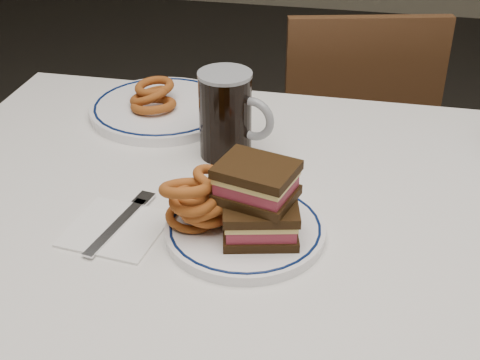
% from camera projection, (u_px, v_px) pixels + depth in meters
% --- Properties ---
extents(dining_table, '(1.27, 0.87, 0.75)m').
position_uv_depth(dining_table, '(276.00, 255.00, 1.13)').
color(dining_table, silver).
rests_on(dining_table, floor).
extents(chair_far, '(0.48, 0.48, 0.85)m').
position_uv_depth(chair_far, '(349.00, 141.00, 1.86)').
color(chair_far, '#3F2314').
rests_on(chair_far, floor).
extents(main_plate, '(0.24, 0.24, 0.02)m').
position_uv_depth(main_plate, '(245.00, 230.00, 1.00)').
color(main_plate, white).
rests_on(main_plate, dining_table).
extents(reuben_sandwich, '(0.13, 0.12, 0.11)m').
position_uv_depth(reuben_sandwich, '(258.00, 201.00, 0.95)').
color(reuben_sandwich, black).
rests_on(reuben_sandwich, main_plate).
extents(onion_rings_main, '(0.11, 0.12, 0.10)m').
position_uv_depth(onion_rings_main, '(200.00, 200.00, 0.98)').
color(onion_rings_main, '#6A2D0E').
rests_on(onion_rings_main, main_plate).
extents(ketchup_ramekin, '(0.06, 0.06, 0.04)m').
position_uv_depth(ketchup_ramekin, '(255.00, 180.00, 1.07)').
color(ketchup_ramekin, white).
rests_on(ketchup_ramekin, main_plate).
extents(beer_mug, '(0.14, 0.10, 0.16)m').
position_uv_depth(beer_mug, '(227.00, 114.00, 1.17)').
color(beer_mug, black).
rests_on(beer_mug, dining_table).
extents(far_plate, '(0.29, 0.29, 0.02)m').
position_uv_depth(far_plate, '(162.00, 108.00, 1.35)').
color(far_plate, white).
rests_on(far_plate, dining_table).
extents(onion_rings_far, '(0.10, 0.13, 0.06)m').
position_uv_depth(onion_rings_far, '(152.00, 97.00, 1.34)').
color(onion_rings_far, '#6A2D0E').
rests_on(onion_rings_far, far_plate).
extents(napkin_fork, '(0.15, 0.18, 0.01)m').
position_uv_depth(napkin_fork, '(117.00, 227.00, 1.02)').
color(napkin_fork, white).
rests_on(napkin_fork, dining_table).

